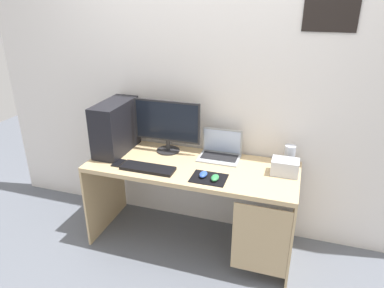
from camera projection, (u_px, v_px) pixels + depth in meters
The scene contains 13 objects.
ground_plane at pixel (192, 241), 3.07m from camera, with size 8.00×8.00×0.00m, color slate.
wall_back at pixel (206, 85), 2.87m from camera, with size 4.00×0.05×2.60m.
desk at pixel (194, 181), 2.81m from camera, with size 1.65×0.65×0.74m.
pc_tower at pixel (116, 127), 2.94m from camera, with size 0.21×0.48×0.43m, color black.
monitor at pixel (167, 125), 2.91m from camera, with size 0.57×0.20×0.45m.
laptop at pixel (220, 152), 2.88m from camera, with size 0.33×0.23×0.23m.
speaker at pixel (290, 156), 2.74m from camera, with size 0.08×0.08×0.17m, color #B7BCC6.
projector at pixel (285, 167), 2.61m from camera, with size 0.20×0.14×0.12m, color #B7BCC6.
keyboard at pixel (148, 168), 2.69m from camera, with size 0.42×0.14×0.02m, color black.
mousepad at pixel (209, 178), 2.57m from camera, with size 0.26×0.20×0.01m, color black.
mouse_left at pixel (203, 174), 2.58m from camera, with size 0.06×0.10×0.03m, color #2D51B2.
mouse_right at pixel (215, 178), 2.54m from camera, with size 0.06×0.10×0.03m, color #338C4C.
cell_phone at pixel (119, 163), 2.79m from camera, with size 0.07×0.13×0.01m, color black.
Camera 1 is at (0.77, -2.36, 1.99)m, focal length 32.84 mm.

